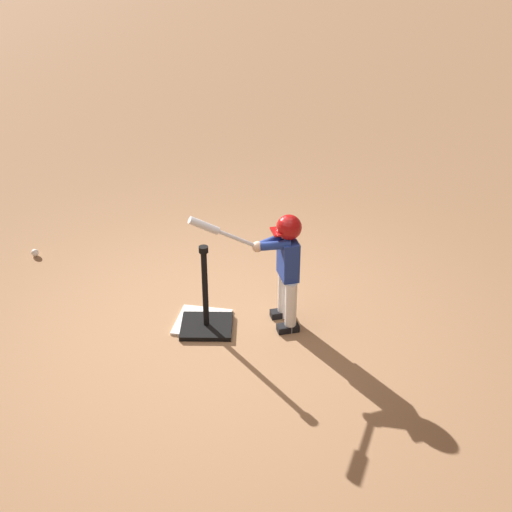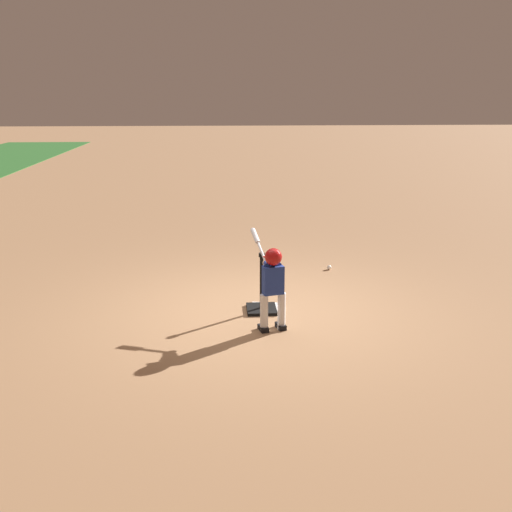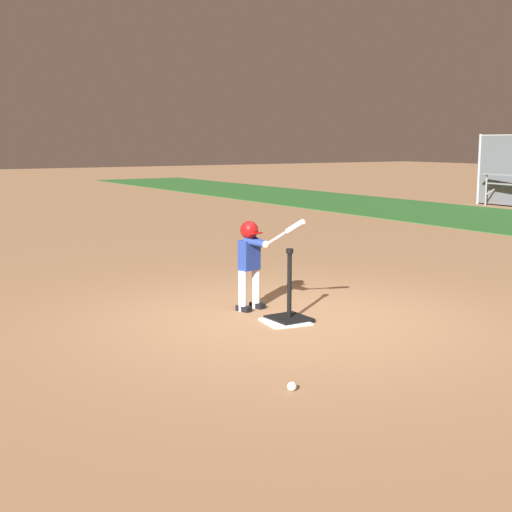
{
  "view_description": "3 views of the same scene",
  "coord_description": "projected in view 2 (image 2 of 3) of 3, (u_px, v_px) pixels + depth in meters",
  "views": [
    {
      "loc": [
        -0.45,
        4.9,
        3.45
      ],
      "look_at": [
        -0.39,
        0.22,
        0.84
      ],
      "focal_mm": 50.0,
      "sensor_mm": 36.0,
      "label": 1
    },
    {
      "loc": [
        -7.32,
        0.52,
        2.76
      ],
      "look_at": [
        -0.54,
        0.08,
        0.9
      ],
      "focal_mm": 42.0,
      "sensor_mm": 36.0,
      "label": 2
    },
    {
      "loc": [
        6.11,
        -4.28,
        1.9
      ],
      "look_at": [
        -0.6,
        -0.06,
        0.62
      ],
      "focal_mm": 50.0,
      "sensor_mm": 36.0,
      "label": 3
    }
  ],
  "objects": [
    {
      "name": "batter_child",
      "position": [
        272.0,
        278.0,
        7.05
      ],
      "size": [
        0.89,
        0.4,
        1.1
      ],
      "color": "silver",
      "rests_on": "ground_plane"
    },
    {
      "name": "baseball",
      "position": [
        329.0,
        267.0,
        9.63
      ],
      "size": [
        0.07,
        0.07,
        0.07
      ],
      "primitive_type": "sphere",
      "color": "white",
      "rests_on": "ground_plane"
    },
    {
      "name": "home_plate",
      "position": [
        267.0,
        309.0,
        7.88
      ],
      "size": [
        0.51,
        0.51,
        0.02
      ],
      "primitive_type": "cube",
      "rotation": [
        0.0,
        0.0,
        -0.16
      ],
      "color": "white",
      "rests_on": "ground_plane"
    },
    {
      "name": "ground_plane",
      "position": [
        259.0,
        311.0,
        7.8
      ],
      "size": [
        90.0,
        90.0,
        0.0
      ],
      "primitive_type": "plane",
      "color": "#99704C"
    },
    {
      "name": "batting_tee",
      "position": [
        262.0,
        302.0,
        7.8
      ],
      "size": [
        0.43,
        0.38,
        0.78
      ],
      "color": "black",
      "rests_on": "ground_plane"
    }
  ]
}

